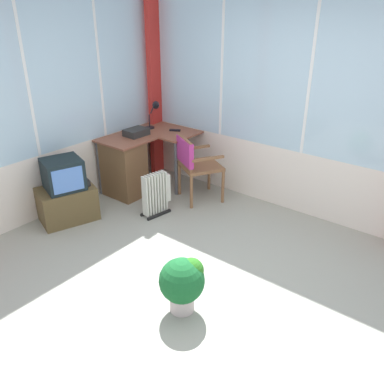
# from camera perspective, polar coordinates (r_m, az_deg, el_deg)

# --- Properties ---
(ground) EXTENTS (4.97, 5.70, 0.06)m
(ground) POSITION_cam_1_polar(r_m,az_deg,el_deg) (3.84, 0.93, -13.97)
(ground) COLOR #9A9A8E
(north_window_panel) EXTENTS (3.97, 0.07, 2.65)m
(north_window_panel) POSITION_cam_1_polar(r_m,az_deg,el_deg) (4.92, -21.89, 10.91)
(north_window_panel) COLOR silver
(north_window_panel) RESTS_ON ground
(east_window_panel) EXTENTS (0.07, 4.70, 2.65)m
(east_window_panel) POSITION_cam_1_polar(r_m,az_deg,el_deg) (4.85, 16.06, 11.55)
(east_window_panel) COLOR silver
(east_window_panel) RESTS_ON ground
(curtain_corner) EXTENTS (0.27, 0.10, 2.55)m
(curtain_corner) POSITION_cam_1_polar(r_m,az_deg,el_deg) (5.97, -5.21, 14.44)
(curtain_corner) COLOR red
(curtain_corner) RESTS_ON ground
(desk) EXTENTS (1.22, 0.90, 0.77)m
(desk) POSITION_cam_1_polar(r_m,az_deg,el_deg) (5.48, -9.26, 3.81)
(desk) COLOR brown
(desk) RESTS_ON ground
(desk_lamp) EXTENTS (0.23, 0.20, 0.38)m
(desk_lamp) POSITION_cam_1_polar(r_m,az_deg,el_deg) (5.75, -5.19, 11.42)
(desk_lamp) COLOR black
(desk_lamp) RESTS_ON desk
(tv_remote) EXTENTS (0.11, 0.15, 0.02)m
(tv_remote) POSITION_cam_1_polar(r_m,az_deg,el_deg) (5.64, -2.43, 8.72)
(tv_remote) COLOR black
(tv_remote) RESTS_ON desk
(paper_tray) EXTENTS (0.31, 0.24, 0.09)m
(paper_tray) POSITION_cam_1_polar(r_m,az_deg,el_deg) (5.49, -7.89, 8.38)
(paper_tray) COLOR #2A2928
(paper_tray) RESTS_ON desk
(wooden_armchair) EXTENTS (0.66, 0.65, 0.86)m
(wooden_armchair) POSITION_cam_1_polar(r_m,az_deg,el_deg) (5.16, 0.08, 4.53)
(wooden_armchair) COLOR brown
(wooden_armchair) RESTS_ON ground
(tv_on_stand) EXTENTS (0.75, 0.62, 0.77)m
(tv_on_stand) POSITION_cam_1_polar(r_m,az_deg,el_deg) (4.99, -17.36, -0.22)
(tv_on_stand) COLOR brown
(tv_on_stand) RESTS_ON ground
(space_heater) EXTENTS (0.41, 0.23, 0.54)m
(space_heater) POSITION_cam_1_polar(r_m,az_deg,el_deg) (4.95, -5.01, -0.22)
(space_heater) COLOR silver
(space_heater) RESTS_ON ground
(potted_plant) EXTENTS (0.39, 0.39, 0.50)m
(potted_plant) POSITION_cam_1_polar(r_m,az_deg,el_deg) (3.44, -1.28, -12.51)
(potted_plant) COLOR beige
(potted_plant) RESTS_ON ground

